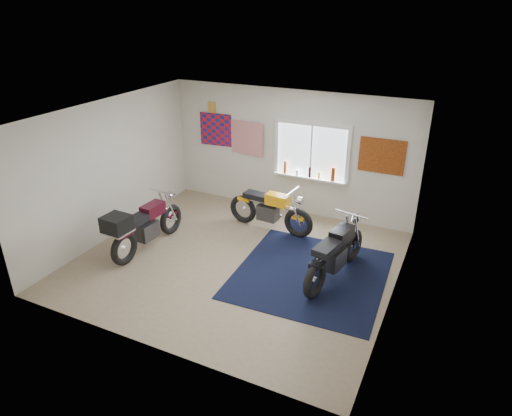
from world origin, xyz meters
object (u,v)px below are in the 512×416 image
at_px(navy_rug, 310,274).
at_px(yellow_triumph, 270,210).
at_px(black_chrome_bike, 335,255).
at_px(maroon_tourer, 142,226).

bearing_deg(navy_rug, yellow_triumph, 136.63).
bearing_deg(yellow_triumph, navy_rug, -38.40).
bearing_deg(navy_rug, black_chrome_bike, 14.12).
relative_size(black_chrome_bike, maroon_tourer, 1.01).
bearing_deg(yellow_triumph, maroon_tourer, -128.93).
distance_m(navy_rug, maroon_tourer, 3.22).
distance_m(navy_rug, black_chrome_bike, 0.59).
height_order(navy_rug, maroon_tourer, maroon_tourer).
bearing_deg(black_chrome_bike, yellow_triumph, 66.61).
xyz_separation_m(yellow_triumph, black_chrome_bike, (1.73, -1.18, 0.02)).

